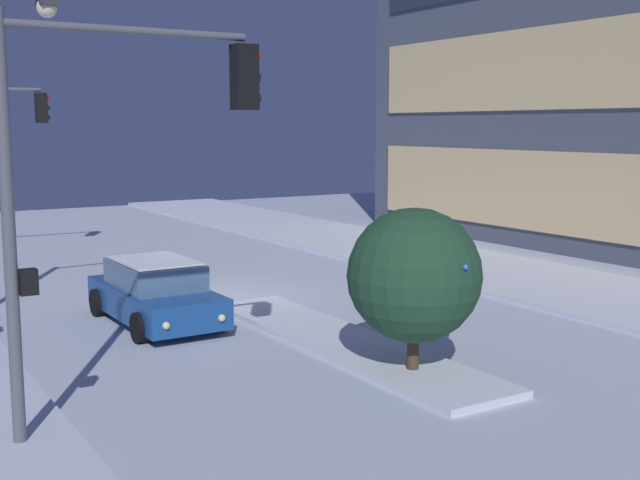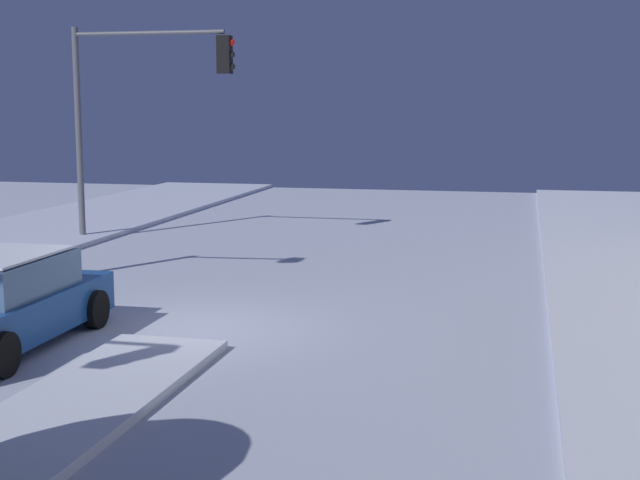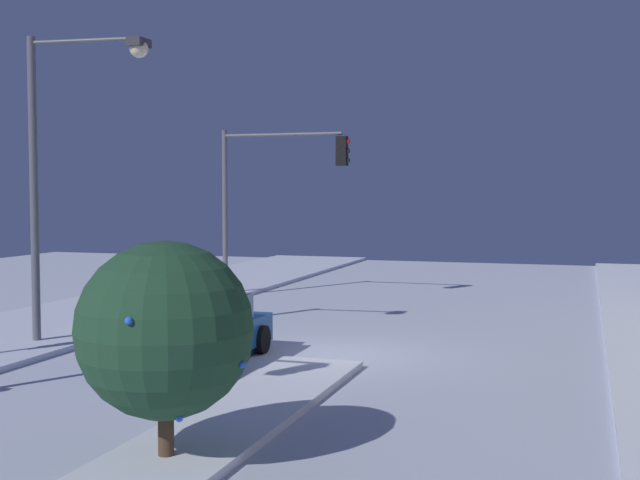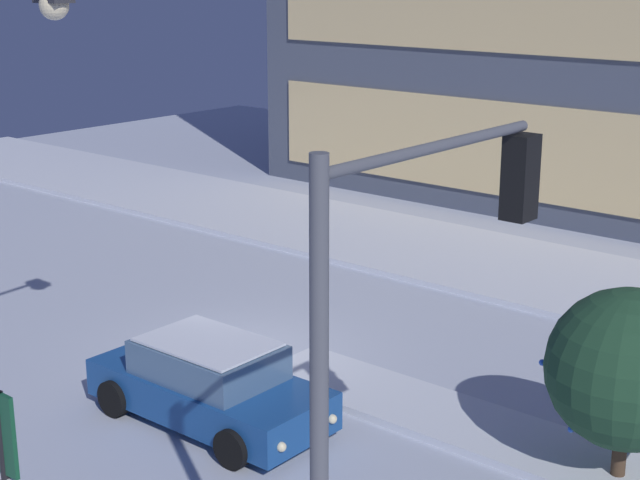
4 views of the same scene
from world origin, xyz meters
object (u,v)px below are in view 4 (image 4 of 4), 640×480
at_px(car_near, 209,383).
at_px(traffic_light_corner_near_right, 412,318).
at_px(parking_info_sign, 5,463).
at_px(decorated_tree_median, 627,369).

bearing_deg(car_near, traffic_light_corner_near_right, -25.14).
bearing_deg(parking_info_sign, traffic_light_corner_near_right, -67.48).
bearing_deg(parking_info_sign, car_near, 15.75).
distance_m(car_near, parking_info_sign, 5.05).
bearing_deg(car_near, parking_info_sign, -74.61).
height_order(car_near, traffic_light_corner_near_right, traffic_light_corner_near_right).
relative_size(car_near, parking_info_sign, 1.73).
xyz_separation_m(car_near, decorated_tree_median, (6.28, 2.59, 1.16)).
relative_size(traffic_light_corner_near_right, parking_info_sign, 2.33).
bearing_deg(car_near, decorated_tree_median, 21.69).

